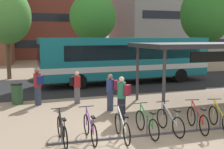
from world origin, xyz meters
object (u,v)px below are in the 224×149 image
(city_bus, at_px, (126,58))
(parked_bicycle_red_5, at_px, (197,120))
(parked_bicycle_yellow_6, at_px, (220,119))
(street_tree_2, at_px, (206,14))
(commuter_black_pack_0, at_px, (76,85))
(parked_bicycle_silver_4, at_px, (170,122))
(parked_bicycle_white_2, at_px, (122,128))
(street_tree_1, at_px, (6,16))
(commuter_maroon_pack_1, at_px, (122,95))
(commuter_navy_pack_4, at_px, (38,84))
(transit_shelter, at_px, (208,46))
(street_tree_0, at_px, (93,17))
(parked_bicycle_green_3, at_px, (147,124))
(trash_bin, at_px, (17,93))
(parked_bicycle_purple_1, at_px, (90,129))
(parked_bicycle_black_0, at_px, (62,131))
(commuter_maroon_pack_2, at_px, (111,90))

(city_bus, xyz_separation_m, parked_bicycle_red_5, (-0.77, -9.75, -1.39))
(parked_bicycle_yellow_6, relative_size, street_tree_2, 0.20)
(parked_bicycle_yellow_6, distance_m, commuter_black_pack_0, 6.72)
(parked_bicycle_silver_4, bearing_deg, parked_bicycle_white_2, 88.95)
(street_tree_2, bearing_deg, street_tree_1, -177.01)
(commuter_maroon_pack_1, relative_size, commuter_navy_pack_4, 0.98)
(transit_shelter, height_order, street_tree_0, street_tree_0)
(parked_bicycle_green_3, xyz_separation_m, parked_bicycle_yellow_6, (2.72, -0.23, 0.00))
(parked_bicycle_silver_4, xyz_separation_m, street_tree_1, (-6.34, 13.95, 4.46))
(parked_bicycle_red_5, xyz_separation_m, commuter_navy_pack_4, (-5.30, 5.15, 0.63))
(trash_bin, relative_size, street_tree_2, 0.12)
(parked_bicycle_purple_1, height_order, parked_bicycle_green_3, same)
(parked_bicycle_yellow_6, xyz_separation_m, transit_shelter, (2.01, 3.61, 2.41))
(commuter_maroon_pack_1, xyz_separation_m, street_tree_2, (13.17, 13.08, 4.56))
(transit_shelter, relative_size, commuter_maroon_pack_1, 4.12)
(parked_bicycle_green_3, height_order, transit_shelter, transit_shelter)
(parked_bicycle_black_0, bearing_deg, street_tree_1, 6.98)
(city_bus, distance_m, street_tree_2, 12.13)
(street_tree_0, bearing_deg, trash_bin, -117.38)
(parked_bicycle_green_3, bearing_deg, trash_bin, 35.71)
(parked_bicycle_green_3, height_order, street_tree_1, street_tree_1)
(street_tree_1, bearing_deg, commuter_navy_pack_4, -76.82)
(commuter_navy_pack_4, bearing_deg, parked_bicycle_red_5, -164.70)
(commuter_navy_pack_4, xyz_separation_m, street_tree_1, (-2.08, 8.87, 3.83))
(commuter_maroon_pack_1, bearing_deg, city_bus, -65.98)
(commuter_maroon_pack_2, bearing_deg, commuter_navy_pack_4, -8.16)
(transit_shelter, xyz_separation_m, commuter_black_pack_0, (-6.32, 1.51, -1.88))
(commuter_maroon_pack_1, distance_m, street_tree_0, 17.31)
(parked_bicycle_silver_4, height_order, parked_bicycle_red_5, same)
(commuter_maroon_pack_2, relative_size, commuter_navy_pack_4, 0.94)
(city_bus, distance_m, street_tree_1, 9.69)
(transit_shelter, bearing_deg, street_tree_1, 132.80)
(parked_bicycle_white_2, height_order, commuter_maroon_pack_2, commuter_maroon_pack_2)
(street_tree_0, bearing_deg, parked_bicycle_red_5, -91.09)
(parked_bicycle_black_0, height_order, commuter_black_pack_0, commuter_black_pack_0)
(trash_bin, height_order, street_tree_2, street_tree_2)
(parked_bicycle_green_3, bearing_deg, parked_bicycle_black_0, 84.84)
(parked_bicycle_yellow_6, height_order, commuter_maroon_pack_1, commuter_maroon_pack_1)
(commuter_black_pack_0, xyz_separation_m, commuter_maroon_pack_2, (1.28, -1.73, 0.04))
(city_bus, bearing_deg, transit_shelter, 104.92)
(parked_bicycle_purple_1, bearing_deg, parked_bicycle_white_2, -103.29)
(parked_bicycle_black_0, height_order, parked_bicycle_green_3, same)
(street_tree_0, bearing_deg, city_bus, -87.26)
(parked_bicycle_red_5, height_order, parked_bicycle_yellow_6, same)
(parked_bicycle_black_0, xyz_separation_m, parked_bicycle_red_5, (4.66, -0.22, 0.00))
(transit_shelter, xyz_separation_m, commuter_navy_pack_4, (-8.14, 1.68, -1.78))
(trash_bin, relative_size, street_tree_1, 0.15)
(city_bus, distance_m, parked_bicycle_purple_1, 10.69)
(commuter_black_pack_0, distance_m, street_tree_1, 10.60)
(trash_bin, bearing_deg, commuter_maroon_pack_2, -30.80)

